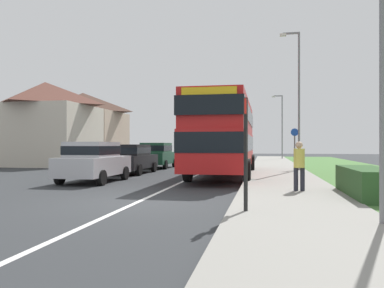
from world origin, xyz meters
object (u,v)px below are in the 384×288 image
object	(u,v)px
cycle_route_sign	(295,147)
street_lamp_far	(281,122)
double_decker_bus	(224,133)
bus_stop_sign	(246,146)
pedestrian_at_stop	(299,164)
parked_car_silver	(94,160)
parked_car_black	(132,158)
parked_car_dark_green	(157,154)
street_lamp_mid	(297,92)

from	to	relation	value
cycle_route_sign	street_lamp_far	world-z (taller)	street_lamp_far
double_decker_bus	bus_stop_sign	bearing A→B (deg)	-81.74
pedestrian_at_stop	street_lamp_far	distance (m)	29.42
parked_car_silver	parked_car_black	distance (m)	4.91
double_decker_bus	parked_car_silver	size ratio (longest dim) A/B	2.76
parked_car_silver	parked_car_black	xyz separation A→B (m)	(-0.07, 4.90, -0.05)
parked_car_dark_green	street_lamp_far	bearing A→B (deg)	61.88
parked_car_silver	cycle_route_sign	distance (m)	11.83
double_decker_bus	cycle_route_sign	size ratio (longest dim) A/B	4.42
parked_car_black	double_decker_bus	bearing A→B (deg)	-9.47
cycle_route_sign	parked_car_silver	bearing A→B (deg)	-137.91
parked_car_black	pedestrian_at_stop	distance (m)	11.08
parked_car_silver	cycle_route_sign	size ratio (longest dim) A/B	1.61
parked_car_silver	parked_car_dark_green	world-z (taller)	parked_car_dark_green
parked_car_dark_green	double_decker_bus	bearing A→B (deg)	-49.13
parked_car_silver	street_lamp_mid	bearing A→B (deg)	41.07
pedestrian_at_stop	street_lamp_mid	xyz separation A→B (m)	(0.80, 10.34, 3.61)
parked_car_silver	street_lamp_far	size ratio (longest dim) A/B	0.59
double_decker_bus	street_lamp_mid	size ratio (longest dim) A/B	1.38
parked_car_black	street_lamp_mid	bearing A→B (deg)	17.65
double_decker_bus	parked_car_dark_green	size ratio (longest dim) A/B	2.75
parked_car_black	parked_car_dark_green	distance (m)	5.11
parked_car_silver	bus_stop_sign	bearing A→B (deg)	-44.82
street_lamp_far	pedestrian_at_stop	bearing A→B (deg)	-91.38
double_decker_bus	street_lamp_mid	distance (m)	5.87
parked_car_silver	street_lamp_mid	world-z (taller)	street_lamp_mid
double_decker_bus	cycle_route_sign	bearing A→B (deg)	46.37
pedestrian_at_stop	street_lamp_mid	distance (m)	10.98
parked_car_silver	bus_stop_sign	world-z (taller)	bus_stop_sign
parked_car_dark_green	parked_car_silver	bearing A→B (deg)	-89.48
street_lamp_mid	parked_car_dark_green	bearing A→B (deg)	165.92
parked_car_silver	street_lamp_far	xyz separation A→B (m)	(8.81, 26.67, 3.02)
double_decker_bus	street_lamp_far	xyz separation A→B (m)	(3.73, 22.63, 1.80)
parked_car_dark_green	street_lamp_mid	world-z (taller)	street_lamp_mid
parked_car_black	street_lamp_far	bearing A→B (deg)	67.81
parked_car_silver	parked_car_dark_green	xyz separation A→B (m)	(-0.09, 10.02, 0.01)
parked_car_black	cycle_route_sign	distance (m)	9.36
parked_car_silver	street_lamp_mid	xyz separation A→B (m)	(8.90, 7.76, 3.66)
parked_car_dark_green	pedestrian_at_stop	size ratio (longest dim) A/B	2.42
street_lamp_mid	pedestrian_at_stop	bearing A→B (deg)	-94.43
street_lamp_mid	bus_stop_sign	bearing A→B (deg)	-99.06
parked_car_black	parked_car_dark_green	world-z (taller)	parked_car_dark_green
bus_stop_sign	street_lamp_far	distance (m)	33.41
parked_car_dark_green	pedestrian_at_stop	bearing A→B (deg)	-56.97
parked_car_silver	bus_stop_sign	size ratio (longest dim) A/B	1.56
double_decker_bus	pedestrian_at_stop	distance (m)	7.38
double_decker_bus	bus_stop_sign	size ratio (longest dim) A/B	4.29
pedestrian_at_stop	bus_stop_sign	bearing A→B (deg)	-110.40
parked_car_silver	parked_car_black	size ratio (longest dim) A/B	0.93
pedestrian_at_stop	cycle_route_sign	distance (m)	10.54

